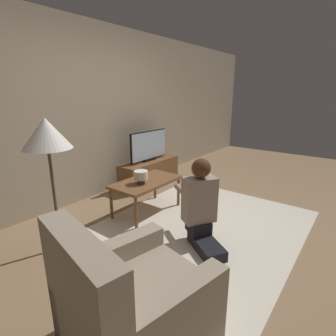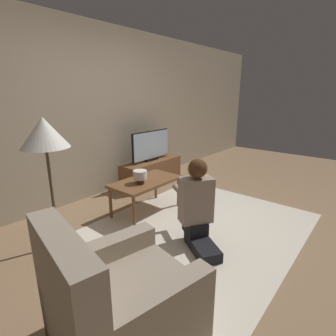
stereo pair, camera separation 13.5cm
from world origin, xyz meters
name	(u,v)px [view 2 (the right image)]	position (x,y,z in m)	size (l,w,h in m)	color
ground_plane	(197,230)	(0.00, 0.00, 0.00)	(10.00, 10.00, 0.00)	#896B4C
wall_back	(94,113)	(0.00, 1.93, 1.30)	(10.00, 0.06, 2.60)	tan
rug	(197,229)	(0.00, 0.00, 0.01)	(2.76, 2.18, 0.02)	beige
tv_stand	(152,172)	(0.88, 1.57, 0.22)	(1.22, 0.38, 0.44)	brown
tv	(151,146)	(0.88, 1.57, 0.70)	(0.88, 0.08, 0.52)	black
coffee_table	(146,184)	(-0.04, 0.82, 0.42)	(0.95, 0.52, 0.47)	brown
floor_lamp	(45,138)	(-1.25, 0.96, 1.18)	(0.46, 0.46, 1.38)	#4C4233
armchair	(120,307)	(-1.57, -0.44, 0.30)	(0.98, 0.92, 0.92)	gray
person_kneeling	(197,204)	(-0.26, -0.15, 0.48)	(0.67, 0.84, 0.95)	black
table_lamp	(140,176)	(-0.16, 0.79, 0.57)	(0.18, 0.18, 0.17)	#4C3823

